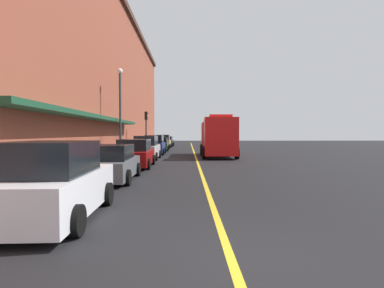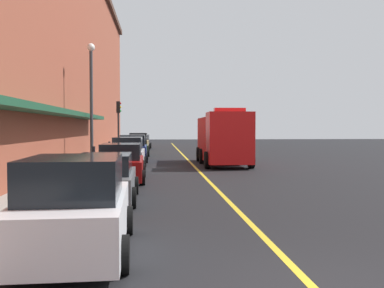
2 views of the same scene
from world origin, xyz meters
TOP-DOWN VIEW (x-y plane):
  - ground_plane at (0.00, 25.00)m, footprint 112.00×112.00m
  - sidewalk_left at (-6.20, 25.00)m, footprint 2.40×70.00m
  - lane_center_stripe at (0.00, 25.00)m, footprint 0.16×70.00m
  - brick_building_left at (-12.86, 24.00)m, footprint 12.08×64.00m
  - parked_car_0 at (-3.86, 2.30)m, footprint 2.20×4.27m
  - parked_car_1 at (-3.97, 8.11)m, footprint 2.12×4.36m
  - parked_car_2 at (-3.86, 13.32)m, footprint 2.15×4.51m
  - parked_car_3 at (-3.92, 18.84)m, footprint 1.97×4.50m
  - parked_car_4 at (-3.95, 24.60)m, footprint 2.13×4.75m
  - parked_car_5 at (-3.97, 30.99)m, footprint 2.19×4.85m
  - parked_car_6 at (-4.05, 37.07)m, footprint 2.11×4.27m
  - parked_car_7 at (-3.92, 42.99)m, footprint 2.08×4.61m
  - fire_truck at (1.94, 21.71)m, footprint 2.97×8.03m
  - parking_meter_0 at (-5.35, 32.29)m, footprint 0.14×0.18m
  - parking_meter_1 at (-5.35, 22.32)m, footprint 0.14×0.18m
  - parking_meter_2 at (-5.35, 32.55)m, footprint 0.14×0.18m
  - parking_meter_3 at (-5.35, 27.26)m, footprint 0.14×0.18m
  - parking_meter_4 at (-5.35, 15.25)m, footprint 0.14×0.18m
  - street_lamp_left at (-5.95, 18.77)m, footprint 0.44×0.44m
  - traffic_light_near at (-5.29, 28.60)m, footprint 0.38×0.36m

SIDE VIEW (x-z plane):
  - ground_plane at x=0.00m, z-range 0.00..0.00m
  - lane_center_stripe at x=0.00m, z-range 0.00..0.01m
  - sidewalk_left at x=-6.20m, z-range 0.00..0.15m
  - parked_car_5 at x=-3.97m, z-range -0.04..1.50m
  - parked_car_1 at x=-3.97m, z-range -0.04..1.51m
  - parked_car_7 at x=-3.92m, z-range -0.04..1.55m
  - parked_car_2 at x=-3.86m, z-range -0.05..1.64m
  - parked_car_0 at x=-3.86m, z-range -0.07..1.78m
  - parked_car_3 at x=-3.92m, z-range -0.07..1.78m
  - parked_car_6 at x=-4.05m, z-range -0.07..1.79m
  - parked_car_4 at x=-3.95m, z-range -0.07..1.81m
  - parking_meter_0 at x=-5.35m, z-range 0.39..1.72m
  - parking_meter_1 at x=-5.35m, z-range 0.39..1.72m
  - parking_meter_2 at x=-5.35m, z-range 0.39..1.72m
  - parking_meter_3 at x=-5.35m, z-range 0.39..1.72m
  - parking_meter_4 at x=-5.35m, z-range 0.39..1.72m
  - fire_truck at x=1.94m, z-range -0.08..3.44m
  - traffic_light_near at x=-5.29m, z-range 1.01..5.31m
  - street_lamp_left at x=-5.95m, z-range 0.93..7.87m
  - brick_building_left at x=-12.86m, z-range 0.01..16.01m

